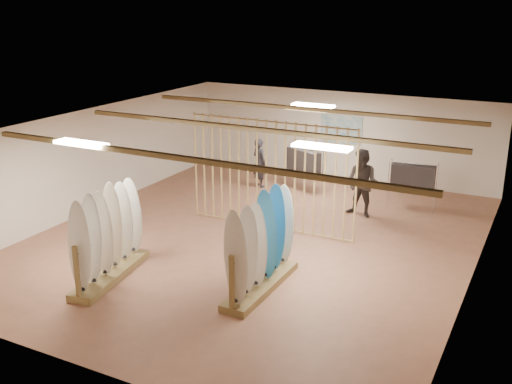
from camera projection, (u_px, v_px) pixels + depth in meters
The scene contains 16 objects.
floor at pixel (256, 239), 14.57m from camera, with size 12.00×12.00×0.00m, color #A0684D.
ceiling at pixel (256, 126), 13.71m from camera, with size 12.00×12.00×0.00m, color gray.
wall_back at pixel (341, 135), 19.22m from camera, with size 12.00×12.00×0.00m, color white.
wall_front at pixel (75, 287), 9.06m from camera, with size 12.00×12.00×0.00m, color white.
wall_left at pixel (93, 159), 16.31m from camera, with size 12.00×12.00×0.00m, color white.
wall_right at pixel (478, 217), 11.97m from camera, with size 12.00×12.00×0.00m, color white.
ceiling_slats at pixel (256, 129), 13.74m from camera, with size 9.50×6.12×0.10m, color olive.
light_panels at pixel (256, 128), 13.73m from camera, with size 1.20×0.35×0.06m, color white.
bamboo_partition at pixel (271, 176), 14.82m from camera, with size 4.45×0.05×2.78m.
poster at pixel (341, 129), 19.14m from camera, with size 1.40×0.03×0.90m, color #3788C2.
rack_left at pixel (109, 248), 12.35m from camera, with size 0.96×2.50×1.97m.
rack_right at pixel (261, 258), 11.85m from camera, with size 0.55×2.47×1.99m.
clothing_rack_a at pixel (304, 162), 18.00m from camera, with size 1.21×0.77×1.36m.
clothing_rack_b at pixel (413, 179), 16.40m from camera, with size 1.26×0.41×1.35m.
shopper_a at pixel (259, 160), 18.43m from camera, with size 0.62×0.42×1.71m, color #25242B.
shopper_b at pixel (363, 179), 15.81m from camera, with size 1.00×0.78×2.07m, color #322B27.
Camera 1 is at (6.17, -12.03, 5.55)m, focal length 42.00 mm.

